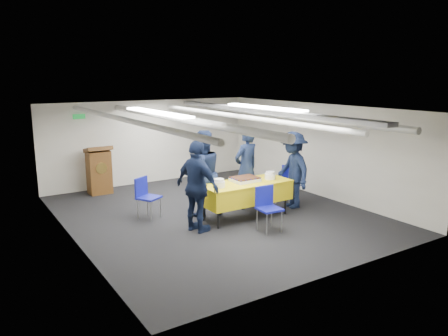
{
  "coord_description": "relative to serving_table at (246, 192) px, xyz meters",
  "views": [
    {
      "loc": [
        -4.75,
        -7.81,
        2.97
      ],
      "look_at": [
        0.11,
        -0.2,
        1.05
      ],
      "focal_mm": 35.0,
      "sensor_mm": 36.0,
      "label": 1
    }
  ],
  "objects": [
    {
      "name": "sailor_d",
      "position": [
        1.33,
        0.04,
        0.31
      ],
      "size": [
        0.84,
        1.22,
        1.74
      ],
      "primitive_type": "imported",
      "rotation": [
        0.0,
        0.0,
        -1.75
      ],
      "color": "black",
      "rests_on": "ground"
    },
    {
      "name": "sailor_b",
      "position": [
        -0.69,
        0.64,
        0.36
      ],
      "size": [
        0.95,
        0.77,
        1.85
      ],
      "primitive_type": "imported",
      "rotation": [
        0.0,
        0.0,
        3.06
      ],
      "color": "black",
      "rests_on": "ground"
    },
    {
      "name": "chair_near",
      "position": [
        -0.1,
        -0.86,
        -0.03
      ],
      "size": [
        0.45,
        0.45,
        0.87
      ],
      "color": "gray",
      "rests_on": "ground"
    },
    {
      "name": "sailor_a",
      "position": [
        0.41,
        0.57,
        0.36
      ],
      "size": [
        0.74,
        0.56,
        1.84
      ],
      "primitive_type": "imported",
      "rotation": [
        0.0,
        0.0,
        3.33
      ],
      "color": "black",
      "rests_on": "ground"
    },
    {
      "name": "sheet_cake",
      "position": [
        0.03,
        0.07,
        0.26
      ],
      "size": [
        0.57,
        0.44,
        0.1
      ],
      "color": "white",
      "rests_on": "serving_table"
    },
    {
      "name": "chair_left",
      "position": [
        -1.8,
        1.12,
        -0.03
      ],
      "size": [
        0.58,
        0.58,
        0.87
      ],
      "color": "gray",
      "rests_on": "ground"
    },
    {
      "name": "plate_stack_left",
      "position": [
        -0.69,
        -0.05,
        0.29
      ],
      "size": [
        0.24,
        0.24,
        0.17
      ],
      "color": "white",
      "rests_on": "serving_table"
    },
    {
      "name": "chair_right",
      "position": [
        1.5,
        0.4,
        -0.03
      ],
      "size": [
        0.56,
        0.56,
        0.87
      ],
      "color": "gray",
      "rests_on": "ground"
    },
    {
      "name": "serving_table",
      "position": [
        0.0,
        0.0,
        0.0
      ],
      "size": [
        1.96,
        0.81,
        0.77
      ],
      "color": "black",
      "rests_on": "ground"
    },
    {
      "name": "sailor_c",
      "position": [
        -1.27,
        -0.19,
        0.33
      ],
      "size": [
        0.71,
        1.13,
        1.79
      ],
      "primitive_type": "imported",
      "rotation": [
        0.0,
        0.0,
        1.85
      ],
      "color": "black",
      "rests_on": "ground"
    },
    {
      "name": "room_shell",
      "position": [
        -0.34,
        0.96,
        1.25
      ],
      "size": [
        6.0,
        7.0,
        2.3
      ],
      "color": "silver",
      "rests_on": "ground"
    },
    {
      "name": "podium",
      "position": [
        -2.03,
        3.59,
        0.05
      ],
      "size": [
        0.62,
        0.53,
        1.25
      ],
      "color": "brown",
      "rests_on": "ground"
    },
    {
      "name": "ground",
      "position": [
        -0.43,
        0.55,
        -0.56
      ],
      "size": [
        7.0,
        7.0,
        0.0
      ],
      "primitive_type": "plane",
      "color": "black",
      "rests_on": "ground"
    },
    {
      "name": "plate_stack_right",
      "position": [
        0.61,
        -0.05,
        0.29
      ],
      "size": [
        0.23,
        0.23,
        0.17
      ],
      "color": "white",
      "rests_on": "serving_table"
    }
  ]
}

